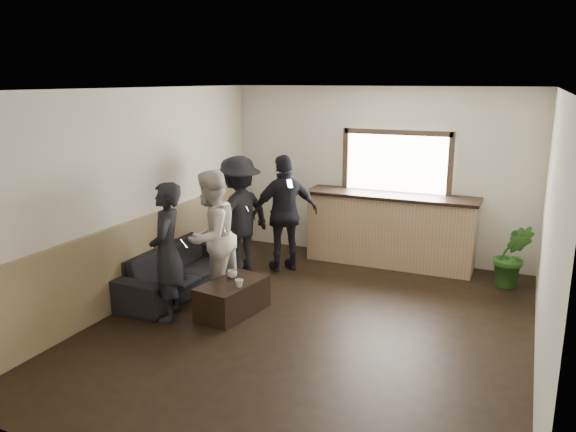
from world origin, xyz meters
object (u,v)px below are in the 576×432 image
at_px(bar_counter, 390,225).
at_px(cup_a, 232,274).
at_px(person_b, 211,237).
at_px(coffee_table, 232,298).
at_px(cup_b, 239,283).
at_px(sofa, 177,269).
at_px(person_d, 285,213).
at_px(person_c, 239,216).
at_px(person_a, 167,252).
at_px(potted_plant, 512,256).

relative_size(bar_counter, cup_a, 21.87).
bearing_deg(person_b, cup_a, 74.62).
relative_size(coffee_table, cup_b, 9.12).
bearing_deg(cup_b, coffee_table, 146.17).
relative_size(sofa, coffee_table, 2.27).
bearing_deg(person_d, person_b, 32.94).
xyz_separation_m(cup_b, person_c, (-0.82, 1.52, 0.43)).
height_order(sofa, coffee_table, sofa).
bearing_deg(coffee_table, bar_counter, 64.07).
distance_m(bar_counter, person_c, 2.43).
relative_size(sofa, person_a, 1.25).
distance_m(coffee_table, person_b, 0.86).
relative_size(potted_plant, person_c, 0.52).
bearing_deg(cup_b, person_b, 148.15).
bearing_deg(person_a, cup_b, 86.65).
xyz_separation_m(sofa, person_a, (0.45, -0.83, 0.55)).
relative_size(cup_b, potted_plant, 0.11).
distance_m(bar_counter, coffee_table, 3.10).
xyz_separation_m(sofa, person_c, (0.45, 0.99, 0.59)).
xyz_separation_m(person_a, person_c, (-0.00, 1.83, 0.04)).
bearing_deg(person_b, potted_plant, 123.06).
bearing_deg(cup_b, person_a, -159.25).
distance_m(cup_a, person_b, 0.58).
relative_size(sofa, person_c, 1.19).
bearing_deg(person_a, potted_plant, 102.10).
distance_m(coffee_table, person_d, 1.94).
bearing_deg(sofa, potted_plant, -64.00).
relative_size(cup_a, person_d, 0.07).
xyz_separation_m(sofa, person_b, (0.65, -0.14, 0.57)).
bearing_deg(person_c, person_d, 144.61).
bearing_deg(coffee_table, cup_a, 117.84).
distance_m(potted_plant, person_a, 4.79).
xyz_separation_m(bar_counter, cup_b, (-1.18, -2.87, -0.17)).
bearing_deg(bar_counter, potted_plant, -11.04).
bearing_deg(person_b, person_c, -167.06).
bearing_deg(cup_b, cup_a, 132.92).
relative_size(bar_counter, sofa, 1.26).
bearing_deg(person_b, sofa, -98.86).
bearing_deg(cup_b, potted_plant, 39.61).
height_order(sofa, person_b, person_b).
height_order(sofa, cup_a, sofa).
relative_size(coffee_table, cup_a, 7.65).
relative_size(bar_counter, cup_b, 26.07).
xyz_separation_m(cup_a, potted_plant, (3.27, 2.25, 0.00)).
distance_m(bar_counter, potted_plant, 1.89).
height_order(bar_counter, cup_a, bar_counter).
distance_m(cup_b, person_b, 0.84).
height_order(coffee_table, person_d, person_d).
bearing_deg(person_c, potted_plant, 124.13).
xyz_separation_m(person_c, person_d, (0.59, 0.41, 0.00)).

